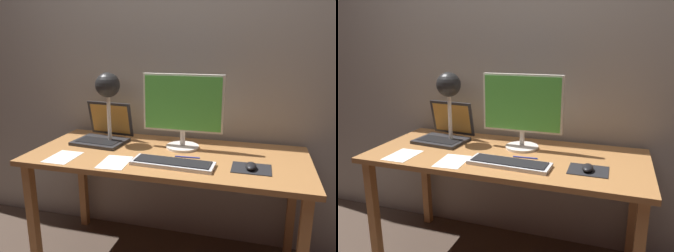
{
  "view_description": "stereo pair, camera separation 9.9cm",
  "coord_description": "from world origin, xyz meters",
  "views": [
    {
      "loc": [
        0.5,
        -1.77,
        1.38
      ],
      "look_at": [
        0.02,
        -0.05,
        0.92
      ],
      "focal_mm": 35.55,
      "sensor_mm": 36.0,
      "label": 1
    },
    {
      "loc": [
        0.59,
        -1.74,
        1.38
      ],
      "look_at": [
        0.02,
        -0.05,
        0.92
      ],
      "focal_mm": 35.55,
      "sensor_mm": 36.0,
      "label": 2
    }
  ],
  "objects": [
    {
      "name": "mousepad",
      "position": [
        0.48,
        -0.12,
        0.74
      ],
      "size": [
        0.2,
        0.16,
        0.0
      ],
      "primitive_type": "cube",
      "color": "black",
      "rests_on": "desk"
    },
    {
      "name": "paper_sheet_near_mouse",
      "position": [
        -0.55,
        -0.22,
        0.74
      ],
      "size": [
        0.15,
        0.21,
        0.0
      ],
      "primitive_type": "cube",
      "rotation": [
        0.0,
        0.0,
        -0.01
      ],
      "color": "white",
      "rests_on": "desk"
    },
    {
      "name": "desk",
      "position": [
        0.0,
        0.0,
        0.66
      ],
      "size": [
        1.6,
        0.7,
        0.74
      ],
      "color": "#A8703D",
      "rests_on": "ground"
    },
    {
      "name": "back_wall",
      "position": [
        0.0,
        0.4,
        1.3
      ],
      "size": [
        4.8,
        0.06,
        2.6
      ],
      "primitive_type": "cube",
      "color": "#9E998E",
      "rests_on": "ground"
    },
    {
      "name": "keyboard_main",
      "position": [
        0.08,
        -0.17,
        0.75
      ],
      "size": [
        0.45,
        0.16,
        0.03
      ],
      "color": "silver",
      "rests_on": "desk"
    },
    {
      "name": "pen",
      "position": [
        0.13,
        -0.04,
        0.74
      ],
      "size": [
        0.14,
        0.02,
        0.01
      ],
      "primitive_type": "cylinder",
      "rotation": [
        0.0,
        1.57,
        0.05
      ],
      "color": "#2633A5",
      "rests_on": "desk"
    },
    {
      "name": "monitor",
      "position": [
        0.06,
        0.13,
        0.99
      ],
      "size": [
        0.49,
        0.2,
        0.45
      ],
      "color": "silver",
      "rests_on": "desk"
    },
    {
      "name": "paper_sheet_by_keyboard",
      "position": [
        -0.23,
        -0.22,
        0.74
      ],
      "size": [
        0.16,
        0.22,
        0.0
      ],
      "primitive_type": "cube",
      "rotation": [
        0.0,
        0.0,
        0.06
      ],
      "color": "white",
      "rests_on": "desk"
    },
    {
      "name": "laptop",
      "position": [
        -0.46,
        0.14,
        0.81
      ],
      "size": [
        0.34,
        0.31,
        0.25
      ],
      "color": "#28282B",
      "rests_on": "desk"
    },
    {
      "name": "mouse",
      "position": [
        0.48,
        -0.13,
        0.76
      ],
      "size": [
        0.06,
        0.1,
        0.03
      ],
      "primitive_type": "ellipsoid",
      "color": "black",
      "rests_on": "mousepad"
    },
    {
      "name": "desk_lamp",
      "position": [
        -0.41,
        0.1,
        1.07
      ],
      "size": [
        0.17,
        0.17,
        0.45
      ],
      "color": "beige",
      "rests_on": "desk"
    }
  ]
}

